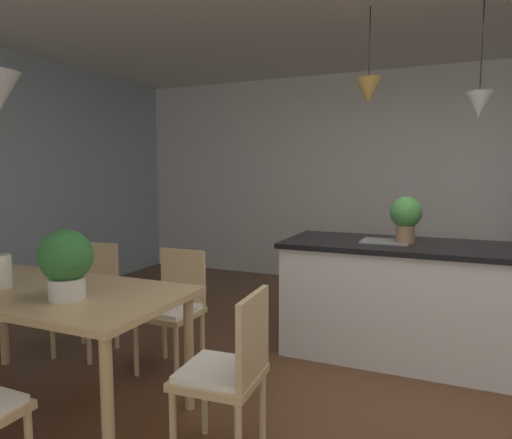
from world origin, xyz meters
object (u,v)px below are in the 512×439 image
(chair_far_right, at_px, (173,306))
(potted_plant_on_table, at_px, (66,261))
(potted_plant_on_island, at_px, (406,216))
(vase_on_dining_table, at_px, (3,271))
(chair_far_left, at_px, (88,294))
(kitchen_island, at_px, (414,300))
(dining_table, at_px, (40,300))
(chair_kitchen_end, at_px, (229,370))

(chair_far_right, height_order, potted_plant_on_table, potted_plant_on_table)
(potted_plant_on_island, relative_size, vase_on_dining_table, 1.81)
(potted_plant_on_island, bearing_deg, chair_far_right, -149.07)
(chair_far_left, xyz_separation_m, vase_on_dining_table, (0.20, -0.89, 0.38))
(kitchen_island, xyz_separation_m, vase_on_dining_table, (-2.21, -1.80, 0.40))
(kitchen_island, distance_m, potted_plant_on_table, 2.52)
(vase_on_dining_table, bearing_deg, potted_plant_on_island, 40.20)
(chair_far_right, distance_m, kitchen_island, 1.84)
(dining_table, relative_size, chair_kitchen_end, 2.06)
(kitchen_island, relative_size, potted_plant_on_table, 5.22)
(chair_far_left, relative_size, potted_plant_on_table, 2.27)
(vase_on_dining_table, bearing_deg, potted_plant_on_table, -2.92)
(potted_plant_on_table, bearing_deg, chair_far_left, 129.12)
(dining_table, bearing_deg, potted_plant_on_island, 41.73)
(dining_table, distance_m, potted_plant_on_table, 0.45)
(potted_plant_on_island, xyz_separation_m, potted_plant_on_table, (-1.59, -1.82, -0.14))
(dining_table, bearing_deg, vase_on_dining_table, -158.23)
(chair_far_left, bearing_deg, potted_plant_on_table, -50.88)
(dining_table, bearing_deg, chair_kitchen_end, 0.15)
(chair_far_right, bearing_deg, dining_table, -116.61)
(dining_table, height_order, chair_far_left, chair_far_left)
(chair_far_left, xyz_separation_m, chair_kitchen_end, (1.67, -0.80, 0.00))
(chair_kitchen_end, height_order, potted_plant_on_island, potted_plant_on_island)
(chair_far_left, distance_m, chair_kitchen_end, 1.85)
(chair_far_right, distance_m, vase_on_dining_table, 1.14)
(chair_kitchen_end, distance_m, potted_plant_on_table, 1.06)
(kitchen_island, bearing_deg, chair_far_left, -159.30)
(chair_far_left, relative_size, chair_kitchen_end, 1.00)
(chair_far_left, height_order, chair_far_right, same)
(chair_kitchen_end, xyz_separation_m, potted_plant_on_table, (-0.93, -0.11, 0.49))
(chair_kitchen_end, bearing_deg, chair_far_right, 137.05)
(chair_kitchen_end, relative_size, kitchen_island, 0.43)
(chair_far_left, bearing_deg, potted_plant_on_island, 21.36)
(chair_kitchen_end, bearing_deg, chair_far_left, 154.38)
(potted_plant_on_table, height_order, vase_on_dining_table, potted_plant_on_table)
(dining_table, relative_size, potted_plant_on_island, 4.94)
(chair_far_left, relative_size, kitchen_island, 0.43)
(dining_table, distance_m, vase_on_dining_table, 0.28)
(chair_kitchen_end, height_order, kitchen_island, kitchen_island)
(dining_table, relative_size, chair_far_right, 2.06)
(chair_far_left, bearing_deg, kitchen_island, 20.70)
(chair_far_left, bearing_deg, chair_far_right, 0.01)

